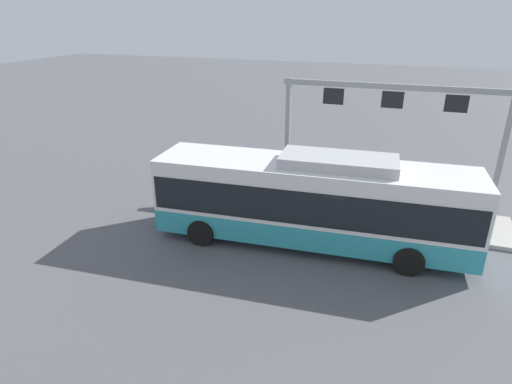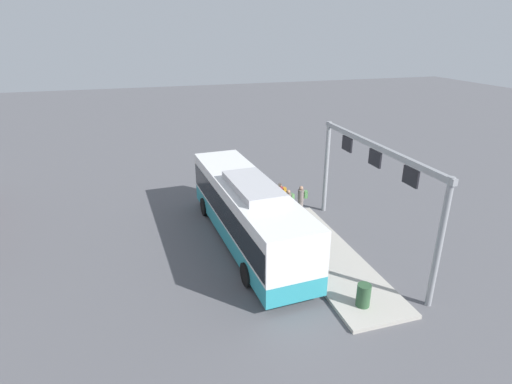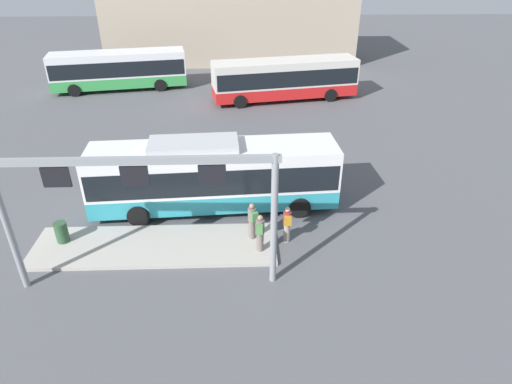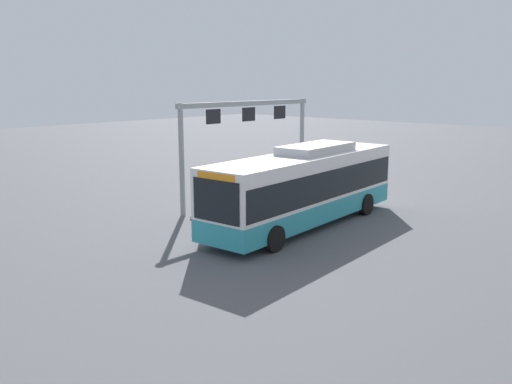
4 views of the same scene
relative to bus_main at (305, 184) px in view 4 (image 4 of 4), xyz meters
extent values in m
plane|color=#56565B|center=(0.01, 0.00, -1.81)|extent=(120.00, 120.00, 0.00)
cube|color=#B2ADA3|center=(-2.38, -3.10, -1.73)|extent=(10.00, 2.80, 0.16)
cube|color=teal|center=(0.01, 0.00, -1.04)|extent=(11.36, 3.18, 0.85)
cube|color=white|center=(0.01, 0.00, 0.34)|extent=(11.36, 3.18, 1.90)
cube|color=black|center=(0.01, 0.00, 0.14)|extent=(11.14, 3.20, 1.20)
cube|color=black|center=(5.63, 0.34, 0.24)|extent=(0.17, 2.12, 1.50)
cube|color=#B7B7BC|center=(-0.83, -0.05, 1.47)|extent=(4.03, 1.98, 0.36)
cube|color=orange|center=(5.56, 0.34, 1.09)|extent=(0.23, 1.75, 0.28)
cylinder|color=black|center=(3.74, 1.43, -1.31)|extent=(1.02, 0.36, 1.00)
cylinder|color=black|center=(3.89, -0.97, -1.31)|extent=(1.02, 0.36, 1.00)
cylinder|color=black|center=(-3.48, 0.99, -1.31)|extent=(1.02, 0.36, 1.00)
cylinder|color=black|center=(-3.33, -1.40, -1.31)|extent=(1.02, 0.36, 1.00)
cylinder|color=gray|center=(3.12, -2.83, -1.39)|extent=(0.28, 0.28, 0.85)
cylinder|color=maroon|center=(3.12, -2.83, -0.66)|extent=(0.34, 0.34, 0.60)
sphere|color=tan|center=(3.12, -2.83, -0.25)|extent=(0.22, 0.22, 0.22)
cube|color=#BF7F1E|center=(3.12, -3.09, -0.63)|extent=(0.28, 0.18, 0.40)
cylinder|color=slate|center=(1.66, -2.76, -1.23)|extent=(0.37, 0.37, 0.85)
cylinder|color=slate|center=(1.66, -2.76, -0.50)|extent=(0.45, 0.45, 0.60)
sphere|color=#9E755B|center=(1.66, -2.76, -0.09)|extent=(0.22, 0.22, 0.22)
cube|color=#4C8447|center=(1.77, -3.00, -0.47)|extent=(0.33, 0.28, 0.40)
cylinder|color=slate|center=(1.97, -3.64, -1.23)|extent=(0.33, 0.33, 0.85)
cylinder|color=slate|center=(1.97, -3.64, -0.50)|extent=(0.40, 0.40, 0.60)
sphere|color=#9E755B|center=(1.97, -3.64, -0.09)|extent=(0.22, 0.22, 0.22)
cube|color=#4C8447|center=(1.92, -3.89, -0.47)|extent=(0.31, 0.23, 0.40)
cylinder|color=gray|center=(-6.74, -5.28, 0.79)|extent=(0.24, 0.24, 5.20)
cylinder|color=gray|center=(2.37, -5.28, 0.79)|extent=(0.24, 0.24, 5.20)
cube|color=gray|center=(-2.19, -5.28, 3.24)|extent=(9.51, 0.20, 0.24)
cube|color=black|center=(-4.69, -5.28, 2.69)|extent=(0.90, 0.08, 0.70)
cube|color=black|center=(-2.19, -5.28, 2.69)|extent=(0.90, 0.08, 0.70)
cube|color=black|center=(0.32, -5.28, 2.69)|extent=(0.90, 0.08, 0.70)
cylinder|color=#2D5133|center=(-6.22, -2.74, -1.20)|extent=(0.52, 0.52, 0.90)
camera|label=1|loc=(-2.74, 14.02, 6.20)|focal=30.37mm
camera|label=2|loc=(-17.07, 4.75, 8.01)|focal=28.49mm
camera|label=3|loc=(1.29, -18.06, 9.37)|focal=31.11mm
camera|label=4|loc=(18.38, 13.62, 4.30)|focal=37.94mm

